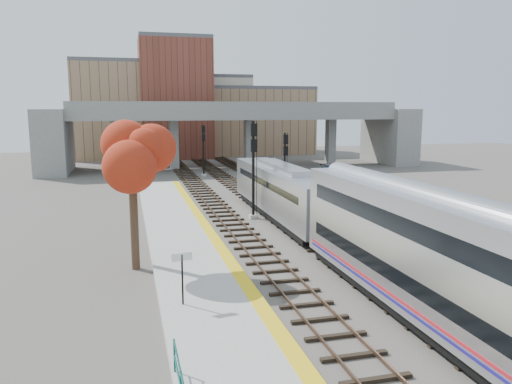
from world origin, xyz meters
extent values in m
plane|color=#47423D|center=(0.00, 0.00, 0.00)|extent=(160.00, 160.00, 0.00)
cube|color=#9E9E99|center=(-7.25, 0.00, 0.17)|extent=(4.50, 60.00, 0.35)
cube|color=yellow|center=(-5.35, 0.00, 0.35)|extent=(0.70, 60.00, 0.01)
cube|color=black|center=(-3.20, 12.50, 0.07)|extent=(2.50, 95.00, 0.14)
cube|color=brown|center=(-3.92, 12.50, 0.18)|extent=(0.07, 95.00, 0.14)
cube|color=brown|center=(-2.48, 12.50, 0.18)|extent=(0.07, 95.00, 0.14)
cube|color=black|center=(1.00, 12.50, 0.07)|extent=(2.50, 95.00, 0.14)
cube|color=brown|center=(0.28, 12.50, 0.18)|extent=(0.07, 95.00, 0.14)
cube|color=brown|center=(1.72, 12.50, 0.18)|extent=(0.07, 95.00, 0.14)
cube|color=black|center=(5.00, 12.50, 0.07)|extent=(2.50, 95.00, 0.14)
cube|color=brown|center=(4.28, 12.50, 0.18)|extent=(0.07, 95.00, 0.14)
cube|color=brown|center=(5.72, 12.50, 0.18)|extent=(0.07, 95.00, 0.14)
cube|color=slate|center=(5.00, 45.00, 7.75)|extent=(46.00, 10.00, 1.50)
cube|color=slate|center=(5.00, 40.20, 9.00)|extent=(46.00, 0.20, 1.00)
cube|color=slate|center=(5.00, 49.80, 9.00)|extent=(46.00, 0.20, 1.00)
cube|color=slate|center=(-12.00, 45.00, 3.50)|extent=(1.20, 1.60, 7.00)
cube|color=slate|center=(-4.00, 45.00, 3.50)|extent=(1.20, 1.60, 7.00)
cube|color=slate|center=(7.00, 45.00, 3.50)|extent=(1.20, 1.60, 7.00)
cube|color=slate|center=(20.00, 45.00, 3.50)|extent=(1.20, 1.60, 7.00)
cube|color=slate|center=(-20.00, 45.00, 4.25)|extent=(4.00, 12.00, 8.50)
cube|color=slate|center=(30.00, 45.00, 4.25)|extent=(4.00, 12.00, 8.50)
cube|color=#926F54|center=(-10.00, 65.00, 8.00)|extent=(18.00, 14.00, 16.00)
cube|color=#4C4C4F|center=(-10.00, 65.00, 16.30)|extent=(18.00, 14.00, 0.60)
cube|color=beige|center=(4.00, 70.00, 7.00)|extent=(16.00, 16.00, 14.00)
cube|color=#4C4C4F|center=(4.00, 70.00, 14.30)|extent=(16.00, 16.00, 0.60)
cube|color=brown|center=(-2.00, 62.00, 10.00)|extent=(12.00, 10.00, 20.00)
cube|color=#4C4C4F|center=(-2.00, 62.00, 20.30)|extent=(12.00, 10.00, 0.60)
cube|color=#926F54|center=(14.00, 68.00, 6.00)|extent=(20.00, 14.00, 12.00)
cube|color=#4C4C4F|center=(14.00, 68.00, 12.30)|extent=(20.00, 14.00, 0.60)
cube|color=black|center=(14.00, 28.00, 0.02)|extent=(14.00, 18.00, 0.04)
cube|color=#A8AAB2|center=(1.00, 9.67, 2.35)|extent=(3.00, 19.00, 3.20)
cube|color=black|center=(1.00, 19.19, 2.95)|extent=(2.20, 0.06, 1.10)
cube|color=black|center=(1.00, 9.67, 2.95)|extent=(3.02, 16.15, 0.50)
cube|color=black|center=(1.00, 9.67, 0.50)|extent=(2.70, 17.10, 0.50)
cube|color=#A8AAB2|center=(1.00, 9.67, 4.15)|extent=(1.60, 9.50, 0.40)
cube|color=#A8AAB2|center=(1.00, -12.93, 2.95)|extent=(3.00, 25.00, 4.60)
cube|color=black|center=(1.00, -12.93, 4.15)|extent=(3.02, 23.00, 0.75)
cube|color=black|center=(1.00, -12.93, 2.05)|extent=(3.02, 23.00, 0.65)
cube|color=#B41622|center=(1.00, -12.93, 1.20)|extent=(3.03, 24.00, 0.12)
cube|color=navy|center=(1.00, -12.93, 1.00)|extent=(3.03, 24.00, 0.12)
cube|color=black|center=(1.00, -12.93, 0.45)|extent=(2.70, 23.75, 0.40)
cube|color=#9E9E99|center=(-1.10, 10.51, 0.15)|extent=(0.60, 0.60, 0.30)
cylinder|color=black|center=(-1.10, 10.51, 3.82)|extent=(0.22, 0.22, 7.64)
cube|color=black|center=(-1.10, 10.26, 6.99)|extent=(0.49, 0.18, 0.98)
cube|color=black|center=(-1.10, 10.26, 5.79)|extent=(0.49, 0.18, 0.98)
cube|color=#9E9E99|center=(3.00, 15.29, 0.15)|extent=(0.60, 0.60, 0.30)
cylinder|color=black|center=(3.00, 15.29, 3.24)|extent=(0.18, 0.18, 6.47)
cube|color=black|center=(3.00, 15.04, 5.92)|extent=(0.42, 0.18, 0.83)
cube|color=black|center=(3.00, 15.04, 4.90)|extent=(0.42, 0.18, 0.83)
cube|color=#9E9E99|center=(-1.10, 36.30, 0.15)|extent=(0.60, 0.60, 0.30)
cylinder|color=black|center=(-1.10, 36.30, 3.26)|extent=(0.19, 0.19, 6.52)
cube|color=black|center=(-1.10, 36.05, 5.96)|extent=(0.42, 0.18, 0.84)
cube|color=black|center=(-1.10, 36.05, 4.94)|extent=(0.42, 0.18, 0.84)
cylinder|color=black|center=(-8.53, -6.53, 1.45)|extent=(0.08, 0.08, 2.20)
cube|color=white|center=(-8.53, -6.53, 2.45)|extent=(0.90, 0.19, 0.35)
cylinder|color=#382619|center=(-10.36, -0.04, 2.95)|extent=(0.44, 0.44, 5.90)
ellipsoid|color=#A53716|center=(-10.36, -0.04, 6.32)|extent=(3.60, 3.60, 4.21)
imported|color=#99999E|center=(9.43, 25.31, 0.61)|extent=(2.14, 3.59, 1.15)
imported|color=#99999E|center=(12.89, 28.02, 0.57)|extent=(1.45, 3.31, 1.06)
imported|color=#99999E|center=(15.63, 32.86, 0.71)|extent=(2.99, 4.94, 1.34)
camera|label=1|loc=(-10.59, -26.86, 8.62)|focal=35.00mm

